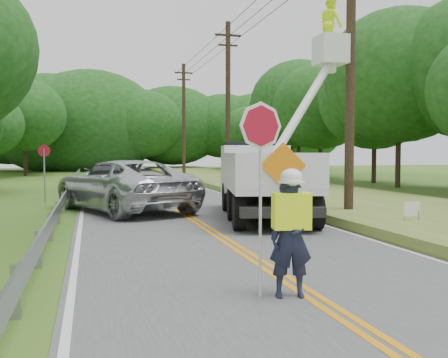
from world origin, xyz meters
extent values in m
plane|color=#235217|center=(0.00, 0.00, 0.00)|extent=(140.00, 140.00, 0.00)
cube|color=#48484A|center=(0.00, 14.00, 0.01)|extent=(7.20, 96.00, 0.02)
cube|color=orange|center=(-0.10, 14.00, 0.02)|extent=(0.12, 96.00, 0.00)
cube|color=orange|center=(0.10, 14.00, 0.02)|extent=(0.12, 96.00, 0.00)
cube|color=silver|center=(-3.45, 14.00, 0.02)|extent=(0.12, 96.00, 0.00)
cube|color=silver|center=(3.45, 14.00, 0.02)|extent=(0.12, 96.00, 0.00)
cube|color=gray|center=(-4.10, 1.00, 0.35)|extent=(0.12, 0.14, 0.70)
cube|color=gray|center=(-4.10, 4.00, 0.35)|extent=(0.12, 0.14, 0.70)
cube|color=gray|center=(-4.10, 7.00, 0.35)|extent=(0.12, 0.14, 0.70)
cube|color=gray|center=(-4.10, 10.00, 0.35)|extent=(0.12, 0.14, 0.70)
cube|color=gray|center=(-4.10, 13.00, 0.35)|extent=(0.12, 0.14, 0.70)
cube|color=gray|center=(-4.10, 16.00, 0.35)|extent=(0.12, 0.14, 0.70)
cube|color=gray|center=(-4.10, 19.00, 0.35)|extent=(0.12, 0.14, 0.70)
cube|color=gray|center=(-4.10, 22.00, 0.35)|extent=(0.12, 0.14, 0.70)
cube|color=gray|center=(-4.10, 25.00, 0.35)|extent=(0.12, 0.14, 0.70)
cube|color=gray|center=(-4.10, 28.00, 0.35)|extent=(0.12, 0.14, 0.70)
cube|color=gray|center=(-4.10, 31.00, 0.35)|extent=(0.12, 0.14, 0.70)
cube|color=gray|center=(-4.10, 34.00, 0.35)|extent=(0.12, 0.14, 0.70)
cube|color=gray|center=(-4.10, 37.00, 0.35)|extent=(0.12, 0.14, 0.70)
cube|color=gray|center=(-4.00, 15.00, 0.60)|extent=(0.05, 48.00, 0.34)
cylinder|color=black|center=(5.00, 9.00, 5.00)|extent=(0.30, 0.30, 10.00)
cylinder|color=black|center=(5.00, 24.00, 5.00)|extent=(0.30, 0.30, 10.00)
cube|color=black|center=(5.00, 24.00, 9.20)|extent=(1.60, 0.12, 0.12)
cube|color=black|center=(5.00, 24.00, 8.60)|extent=(1.20, 0.10, 0.10)
cylinder|color=black|center=(5.00, 39.00, 5.00)|extent=(0.30, 0.30, 10.00)
cube|color=black|center=(5.00, 39.00, 9.20)|extent=(1.60, 0.12, 0.12)
cube|color=black|center=(5.00, 39.00, 8.60)|extent=(1.20, 0.10, 0.10)
cylinder|color=black|center=(4.30, 17.50, 9.10)|extent=(0.03, 43.00, 0.03)
cylinder|color=black|center=(5.00, 17.50, 9.10)|extent=(0.03, 43.00, 0.03)
cylinder|color=black|center=(5.70, 17.50, 9.10)|extent=(0.03, 43.00, 0.03)
cube|color=#51712B|center=(7.10, 14.00, 0.15)|extent=(7.00, 96.00, 0.30)
cylinder|color=#332319|center=(-8.91, 43.94, 1.61)|extent=(0.32, 0.32, 3.22)
ellipsoid|color=#163F10|center=(-8.91, 43.94, 5.55)|extent=(7.52, 7.52, 6.62)
cylinder|color=#332319|center=(-9.47, 49.60, 1.75)|extent=(0.32, 0.32, 3.50)
ellipsoid|color=#163F10|center=(-9.47, 49.60, 6.03)|extent=(8.17, 8.17, 7.19)
cylinder|color=#332319|center=(14.95, 21.22, 1.96)|extent=(0.32, 0.32, 3.91)
ellipsoid|color=#163F10|center=(14.95, 21.22, 6.74)|extent=(9.13, 9.13, 8.04)
cylinder|color=#332319|center=(16.09, 25.81, 1.69)|extent=(0.32, 0.32, 3.37)
ellipsoid|color=#163F10|center=(16.09, 25.81, 5.81)|extent=(7.87, 7.87, 6.92)
cylinder|color=#332319|center=(15.49, 33.16, 1.73)|extent=(0.32, 0.32, 3.46)
ellipsoid|color=#163F10|center=(15.49, 33.16, 5.95)|extent=(8.07, 8.07, 7.10)
cylinder|color=#332319|center=(15.75, 38.30, 1.95)|extent=(0.32, 0.32, 3.90)
ellipsoid|color=#163F10|center=(15.75, 38.30, 6.71)|extent=(9.09, 9.09, 8.00)
cylinder|color=#332319|center=(16.14, 41.08, 1.81)|extent=(0.32, 0.32, 3.62)
ellipsoid|color=#163F10|center=(16.14, 41.08, 6.23)|extent=(8.45, 8.45, 7.43)
cylinder|color=#332319|center=(13.65, 47.40, 1.30)|extent=(0.32, 0.32, 2.60)
ellipsoid|color=#163F10|center=(13.65, 47.40, 4.49)|extent=(6.08, 6.08, 5.35)
ellipsoid|color=#163F10|center=(-12.14, 57.28, 5.50)|extent=(12.70, 9.52, 9.52)
ellipsoid|color=#163F10|center=(-7.32, 56.41, 5.50)|extent=(15.32, 11.49, 11.49)
ellipsoid|color=#163F10|center=(-2.99, 56.15, 5.50)|extent=(16.90, 12.67, 12.67)
ellipsoid|color=#163F10|center=(2.46, 54.40, 5.50)|extent=(10.76, 8.07, 8.07)
ellipsoid|color=#163F10|center=(7.06, 57.79, 5.50)|extent=(13.22, 9.91, 9.91)
ellipsoid|color=#163F10|center=(13.51, 56.98, 5.50)|extent=(10.87, 8.15, 8.15)
ellipsoid|color=#163F10|center=(17.44, 56.09, 5.50)|extent=(10.99, 8.24, 8.24)
ellipsoid|color=#163F10|center=(22.13, 54.07, 5.50)|extent=(12.70, 9.52, 9.52)
imported|color=#191E33|center=(-0.31, 0.95, 0.90)|extent=(0.70, 0.52, 1.75)
cube|color=#D6FF16|center=(-0.31, 0.95, 1.29)|extent=(0.58, 0.41, 0.53)
ellipsoid|color=white|center=(-0.31, 0.95, 1.78)|extent=(0.33, 0.33, 0.26)
cylinder|color=#B7B7B7|center=(-0.75, 1.08, 1.25)|extent=(0.04, 0.04, 2.45)
cylinder|color=maroon|center=(-0.75, 1.08, 2.53)|extent=(0.69, 0.18, 0.70)
cylinder|color=black|center=(0.76, 7.27, 0.53)|extent=(0.51, 1.06, 1.01)
cylinder|color=black|center=(2.83, 6.86, 0.53)|extent=(0.51, 1.06, 1.01)
cylinder|color=black|center=(1.17, 9.35, 0.53)|extent=(0.51, 1.06, 1.01)
cylinder|color=black|center=(3.24, 8.94, 0.53)|extent=(0.51, 1.06, 1.01)
cylinder|color=black|center=(1.68, 11.94, 0.53)|extent=(0.51, 1.06, 1.01)
cylinder|color=black|center=(3.75, 11.53, 0.53)|extent=(0.51, 1.06, 1.01)
cube|color=black|center=(2.27, 9.45, 0.60)|extent=(3.49, 7.07, 0.26)
cube|color=silver|center=(2.12, 8.73, 1.13)|extent=(3.33, 5.24, 0.23)
cube|color=silver|center=(0.95, 8.96, 1.66)|extent=(1.00, 4.78, 0.95)
cube|color=silver|center=(3.30, 8.49, 1.66)|extent=(1.00, 4.78, 0.95)
cube|color=silver|center=(1.66, 6.36, 1.66)|extent=(2.40, 0.53, 0.95)
cube|color=silver|center=(2.82, 12.25, 1.45)|extent=(2.72, 2.43, 1.90)
cube|color=black|center=(2.86, 12.46, 2.13)|extent=(2.34, 1.76, 0.79)
cube|color=silver|center=(1.90, 7.58, 1.66)|extent=(1.12, 1.12, 0.85)
cube|color=silver|center=(4.30, 9.00, 5.39)|extent=(0.90, 0.90, 0.90)
imported|color=#D6FF16|center=(4.30, 9.00, 6.22)|extent=(0.62, 0.80, 1.65)
cube|color=orange|center=(1.64, 6.29, 1.82)|extent=(1.18, 0.27, 1.20)
imported|color=silver|center=(-1.99, 12.84, 0.95)|extent=(5.45, 7.34, 1.85)
imported|color=#35373C|center=(-2.22, 25.42, 0.78)|extent=(2.16, 5.25, 1.52)
cylinder|color=gray|center=(-5.04, 17.02, 1.16)|extent=(0.06, 0.06, 2.32)
cylinder|color=maroon|center=(-5.04, 17.02, 2.21)|extent=(0.53, 0.03, 0.53)
cube|color=white|center=(5.32, 6.09, 0.61)|extent=(0.55, 0.12, 0.39)
cylinder|color=gray|center=(5.10, 6.09, 0.28)|extent=(0.02, 0.02, 0.55)
cylinder|color=gray|center=(5.54, 6.09, 0.28)|extent=(0.02, 0.02, 0.55)
camera|label=1|loc=(-3.15, -5.95, 2.15)|focal=40.85mm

